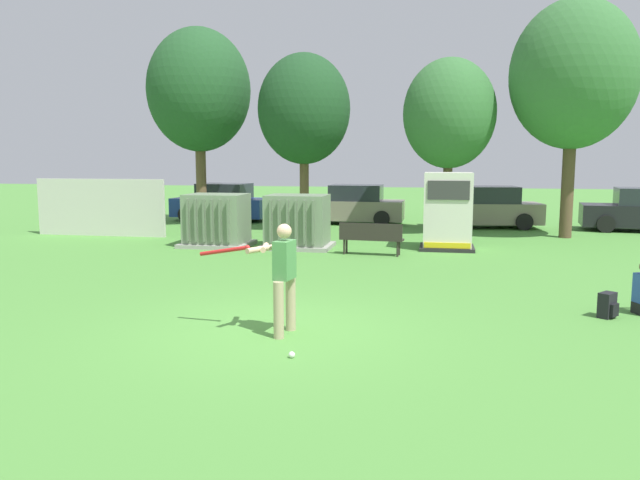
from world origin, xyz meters
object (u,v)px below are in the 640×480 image
transformer_west (217,221)px  parked_car_left_of_center (353,206)px  transformer_mid_west (297,222)px  generator_enclosure (448,212)px  parked_car_right_of_center (486,208)px  park_bench (371,236)px  batter (281,273)px  sports_ball (292,355)px  backpack (608,306)px  parked_car_leftmost (222,203)px

transformer_west → parked_car_left_of_center: 7.94m
transformer_mid_west → parked_car_left_of_center: (0.74, 7.15, -0.04)m
generator_enclosure → parked_car_right_of_center: bearing=75.9°
generator_enclosure → parked_car_left_of_center: size_ratio=0.54×
park_bench → parked_car_right_of_center: 8.60m
generator_enclosure → parked_car_right_of_center: 6.40m
batter → parked_car_left_of_center: batter is taller
transformer_mid_west → generator_enclosure: bearing=7.2°
sports_ball → backpack: size_ratio=0.20×
backpack → parked_car_right_of_center: parked_car_right_of_center is taller
transformer_mid_west → batter: size_ratio=1.21×
transformer_west → sports_ball: bearing=-64.6°
generator_enclosure → park_bench: 2.71m
transformer_mid_west → generator_enclosure: (4.48, 0.57, 0.35)m
park_bench → batter: size_ratio=1.05×
backpack → park_bench: bearing=128.1°
transformer_mid_west → transformer_west: bearing=-178.4°
transformer_mid_west → parked_car_left_of_center: 7.19m
transformer_mid_west → parked_car_right_of_center: 9.07m
sports_ball → parked_car_leftmost: (-7.33, 17.61, 0.71)m
park_bench → parked_car_right_of_center: parked_car_right_of_center is taller
transformer_mid_west → sports_ball: (2.27, -10.23, -0.74)m
parked_car_leftmost → park_bench: bearing=-48.5°
batter → sports_ball: 1.52m
parked_car_leftmost → parked_car_left_of_center: bearing=-2.3°
backpack → parked_car_leftmost: 18.92m
generator_enclosure → park_bench: generator_enclosure is taller
transformer_mid_west → sports_ball: size_ratio=23.33×
batter → parked_car_leftmost: size_ratio=0.40×
batter → parked_car_right_of_center: bearing=75.2°
sports_ball → parked_car_right_of_center: (3.77, 16.99, 0.71)m
batter → backpack: bearing=20.9°
parked_car_right_of_center → sports_ball: bearing=-102.5°
batter → parked_car_right_of_center: (4.20, 15.87, -0.22)m
transformer_west → backpack: transformer_west is taller
park_bench → parked_car_leftmost: (-7.42, 8.38, 0.22)m
sports_ball → parked_car_leftmost: parked_car_leftmost is taller
sports_ball → parked_car_leftmost: size_ratio=0.02×
transformer_west → backpack: size_ratio=4.77×
sports_ball → parked_car_right_of_center: bearing=77.5°
park_bench → batter: 8.13m
backpack → parked_car_left_of_center: bearing=114.2°
transformer_mid_west → park_bench: bearing=-23.0°
transformer_mid_west → sports_ball: 10.50m
transformer_mid_west → generator_enclosure: size_ratio=0.91×
park_bench → parked_car_left_of_center: 8.31m
parked_car_leftmost → parked_car_right_of_center: (11.10, -0.62, 0.00)m
sports_ball → parked_car_leftmost: 19.08m
park_bench → parked_car_right_of_center: bearing=64.6°
parked_car_left_of_center → parked_car_leftmost: bearing=177.7°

